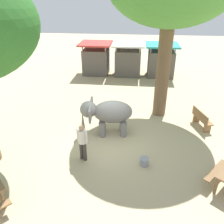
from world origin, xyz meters
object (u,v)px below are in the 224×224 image
Objects in this scene: market_stall_white at (128,61)px; market_stall_teal at (161,62)px; market_stall_red at (96,60)px; elephant at (107,113)px; wooden_bench at (201,118)px; person_handler at (82,140)px; feed_bucket at (144,162)px.

market_stall_white and market_stall_teal have the same top height.
market_stall_red is 1.00× the size of market_stall_white.
market_stall_white is at bearing 0.00° from market_stall_red.
market_stall_teal reaches higher than elephant.
market_stall_white is (-4.06, 8.00, 0.67)m from wooden_bench.
market_stall_teal is at bearing 173.72° from wooden_bench.
person_handler is (-0.72, -2.07, -0.14)m from elephant.
feed_bucket is at bearing -57.75° from wooden_bench.
feed_bucket is (1.72, -2.15, -0.93)m from elephant.
market_stall_red is 2.60m from market_stall_white.
market_stall_white is 11.38m from feed_bucket.
market_stall_white is 1.00× the size of market_stall_teal.
elephant is 9.35m from market_stall_red.
feed_bucket is at bearing 121.98° from elephant.
market_stall_red is (-6.66, 8.00, 0.67)m from wooden_bench.
market_stall_red is (-2.07, 9.12, 0.05)m from elephant.
wooden_bench is (5.31, 3.19, -0.48)m from person_handler.
market_stall_white is (1.25, 11.19, 0.19)m from person_handler.
market_stall_red reaches higher than elephant.
market_stall_teal is (2.60, 0.00, 0.00)m from market_stall_white.
elephant reaches higher than person_handler.
person_handler is 1.11× the size of wooden_bench.
market_stall_teal is 11.40m from feed_bucket.
elephant reaches higher than feed_bucket.
market_stall_red is 5.20m from market_stall_teal.
wooden_bench is 10.43m from market_stall_red.
feed_bucket is at bearing -71.40° from market_stall_red.
market_stall_white reaches higher than feed_bucket.
market_stall_teal reaches higher than feed_bucket.
wooden_bench is 0.58× the size of market_stall_red.
market_stall_teal is 7.00× the size of feed_bucket.
market_stall_teal is (-1.46, 8.00, 0.67)m from wooden_bench.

